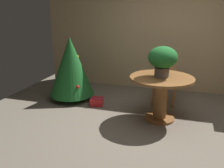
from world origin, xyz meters
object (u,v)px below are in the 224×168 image
round_dining_table (161,91)px  wooden_chair_far (165,76)px  holiday_tree (71,66)px  gift_box_red (97,102)px  flower_vase (163,59)px

round_dining_table → wooden_chair_far: (0.00, 0.86, 0.04)m
round_dining_table → holiday_tree: bearing=165.6°
holiday_tree → gift_box_red: size_ratio=4.43×
holiday_tree → gift_box_red: bearing=-16.1°
flower_vase → holiday_tree: bearing=165.6°
flower_vase → holiday_tree: 1.94m
flower_vase → gift_box_red: (-1.24, 0.30, -0.98)m
holiday_tree → gift_box_red: (0.61, -0.18, -0.63)m
flower_vase → holiday_tree: (-1.85, 0.48, -0.35)m
flower_vase → gift_box_red: flower_vase is taller
wooden_chair_far → gift_box_red: wooden_chair_far is taller
wooden_chair_far → gift_box_red: (-1.24, -0.56, -0.48)m
wooden_chair_far → gift_box_red: bearing=-155.6°
flower_vase → wooden_chair_far: 1.00m
round_dining_table → holiday_tree: 1.92m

